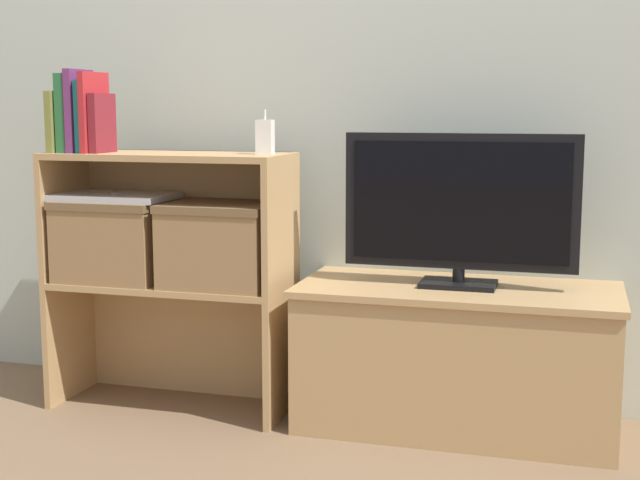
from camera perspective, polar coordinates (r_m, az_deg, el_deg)
The scene contains 16 objects.
ground_plane at distance 2.67m, azimuth -0.95°, elevation -12.49°, with size 16.00×16.00×0.00m, color brown.
wall_back at distance 2.93m, azimuth 1.64°, elevation 13.31°, with size 10.00×0.05×2.40m.
tv_stand at distance 2.71m, azimuth 8.74°, elevation -7.42°, with size 0.94×0.43×0.43m.
tv at distance 2.62m, azimuth 8.96°, elevation 2.20°, with size 0.68×0.14×0.45m.
bookshelf_lower_tier at distance 2.95m, azimuth -8.95°, elevation -5.23°, with size 0.76×0.31×0.41m.
bookshelf_upper_tier at distance 2.88m, azimuth -9.14°, elevation 2.67°, with size 0.76×0.31×0.41m.
book_olive at distance 2.93m, azimuth -16.19°, elevation 7.28°, with size 0.02×0.16×0.19m.
book_forest at distance 2.91m, azimuth -15.67°, elevation 7.82°, with size 0.03×0.13×0.24m.
book_plum at distance 2.90m, azimuth -15.14°, elevation 7.97°, with size 0.02×0.14×0.26m.
book_teal at distance 2.88m, azimuth -14.64°, elevation 7.66°, with size 0.02×0.13×0.22m.
book_crimson at distance 2.87m, azimuth -14.24°, elevation 7.91°, with size 0.02×0.16×0.25m.
book_maroon at distance 2.86m, azimuth -13.76°, elevation 7.27°, with size 0.03×0.13×0.18m.
baby_monitor at distance 2.69m, azimuth -3.54°, elevation 6.61°, with size 0.05×0.03×0.13m.
storage_basket_left at distance 2.91m, azimuth -12.88°, elevation 0.24°, with size 0.34×0.28×0.26m.
storage_basket_right at distance 2.76m, azimuth -6.32°, elevation -0.06°, with size 0.34×0.28×0.26m.
laptop at distance 2.90m, azimuth -12.96°, elevation 2.74°, with size 0.36×0.24×0.02m.
Camera 1 is at (0.73, -2.38, 0.96)m, focal length 50.00 mm.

